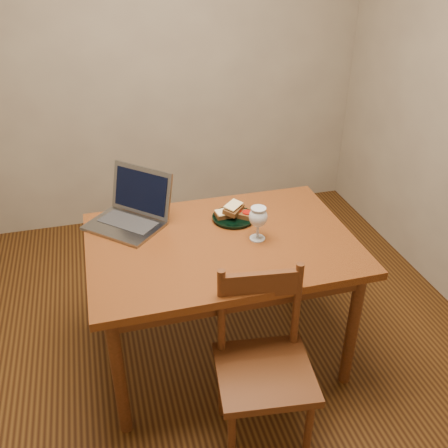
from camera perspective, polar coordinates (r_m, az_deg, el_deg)
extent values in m
cube|color=black|center=(2.95, -2.21, -13.83)|extent=(3.20, 3.20, 0.02)
cube|color=gray|center=(3.77, -8.56, 18.80)|extent=(3.20, 0.02, 2.60)
cube|color=gray|center=(0.99, 19.88, -22.25)|extent=(3.20, 0.02, 2.60)
cube|color=#4E210D|center=(2.46, -0.29, -2.31)|extent=(1.30, 0.90, 0.04)
cylinder|color=#3F220D|center=(2.36, -11.91, -16.66)|extent=(0.06, 0.06, 0.70)
cylinder|color=#3F220D|center=(2.60, 14.43, -11.62)|extent=(0.06, 0.06, 0.70)
cylinder|color=#3F220D|center=(2.92, -13.15, -6.11)|extent=(0.06, 0.06, 0.70)
cylinder|color=#3F220D|center=(3.11, 8.15, -2.91)|extent=(0.06, 0.06, 0.70)
cube|color=#3F220D|center=(2.23, 4.67, -16.66)|extent=(0.45, 0.44, 0.04)
cube|color=#3F220D|center=(2.10, 4.19, -6.89)|extent=(0.33, 0.07, 0.12)
cylinder|color=black|center=(2.62, 1.11, 0.72)|extent=(0.23, 0.23, 0.02)
cube|color=slate|center=(2.60, -11.37, -0.25)|extent=(0.44, 0.43, 0.02)
cube|color=slate|center=(2.65, -9.42, 3.79)|extent=(0.32, 0.31, 0.25)
cube|color=black|center=(2.65, -9.42, 3.79)|extent=(0.27, 0.26, 0.20)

